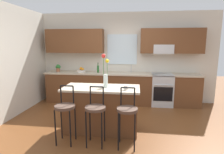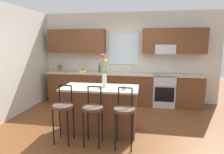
{
  "view_description": "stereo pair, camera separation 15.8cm",
  "coord_description": "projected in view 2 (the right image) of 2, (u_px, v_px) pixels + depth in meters",
  "views": [
    {
      "loc": [
        0.44,
        -3.76,
        1.79
      ],
      "look_at": [
        -0.12,
        0.55,
        1.0
      ],
      "focal_mm": 29.96,
      "sensor_mm": 36.0,
      "label": 1
    },
    {
      "loc": [
        0.59,
        -3.73,
        1.79
      ],
      "look_at": [
        -0.12,
        0.55,
        1.0
      ],
      "focal_mm": 29.96,
      "sensor_mm": 36.0,
      "label": 2
    }
  ],
  "objects": [
    {
      "name": "oven_range",
      "position": [
        163.0,
        90.0,
        5.39
      ],
      "size": [
        0.6,
        0.64,
        0.92
      ],
      "color": "#B7BABC",
      "rests_on": "ground"
    },
    {
      "name": "fruit_bowl_oranges",
      "position": [
        83.0,
        70.0,
        5.72
      ],
      "size": [
        0.24,
        0.24,
        0.16
      ],
      "color": "silver",
      "rests_on": "counter_run"
    },
    {
      "name": "bar_stool_near",
      "position": [
        63.0,
        109.0,
        3.34
      ],
      "size": [
        0.36,
        0.36,
        1.04
      ],
      "color": "black",
      "rests_on": "ground"
    },
    {
      "name": "bottle_olive_oil",
      "position": [
        100.0,
        69.0,
        5.62
      ],
      "size": [
        0.06,
        0.06,
        0.29
      ],
      "color": "#1E5923",
      "rests_on": "counter_run"
    },
    {
      "name": "back_wall_assembly",
      "position": [
        124.0,
        52.0,
        5.69
      ],
      "size": [
        5.6,
        0.5,
        2.7
      ],
      "color": "beige",
      "rests_on": "ground"
    },
    {
      "name": "flower_vase",
      "position": [
        104.0,
        74.0,
        3.7
      ],
      "size": [
        0.15,
        0.09,
        0.67
      ],
      "color": "silver",
      "rests_on": "kitchen_island"
    },
    {
      "name": "mug_ceramic",
      "position": [
        124.0,
        88.0,
        3.51
      ],
      "size": [
        0.08,
        0.08,
        0.09
      ],
      "primitive_type": "cylinder",
      "color": "silver",
      "rests_on": "kitchen_island"
    },
    {
      "name": "bar_stool_middle",
      "position": [
        93.0,
        110.0,
        3.25
      ],
      "size": [
        0.36,
        0.36,
        1.04
      ],
      "color": "black",
      "rests_on": "ground"
    },
    {
      "name": "counter_run",
      "position": [
        122.0,
        88.0,
        5.61
      ],
      "size": [
        4.56,
        0.64,
        0.92
      ],
      "color": "brown",
      "rests_on": "ground"
    },
    {
      "name": "potted_plant_small",
      "position": [
        60.0,
        67.0,
        5.82
      ],
      "size": [
        0.17,
        0.11,
        0.23
      ],
      "color": "#9E5B3D",
      "rests_on": "counter_run"
    },
    {
      "name": "kitchen_island",
      "position": [
        100.0,
        109.0,
        3.83
      ],
      "size": [
        1.53,
        0.7,
        0.92
      ],
      "color": "brown",
      "rests_on": "ground"
    },
    {
      "name": "ground_plane",
      "position": [
        113.0,
        127.0,
        4.04
      ],
      "size": [
        14.0,
        14.0,
        0.0
      ],
      "primitive_type": "plane",
      "color": "brown"
    },
    {
      "name": "sink_faucet",
      "position": [
        133.0,
        68.0,
        5.59
      ],
      "size": [
        0.02,
        0.13,
        0.23
      ],
      "color": "#B7BABC",
      "rests_on": "counter_run"
    },
    {
      "name": "bar_stool_far",
      "position": [
        124.0,
        112.0,
        3.16
      ],
      "size": [
        0.36,
        0.36,
        1.04
      ],
      "color": "black",
      "rests_on": "ground"
    },
    {
      "name": "wall_left",
      "position": [
        11.0,
        62.0,
        4.5
      ],
      "size": [
        0.12,
        4.6,
        2.7
      ],
      "primitive_type": "cube",
      "color": "beige",
      "rests_on": "ground"
    }
  ]
}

